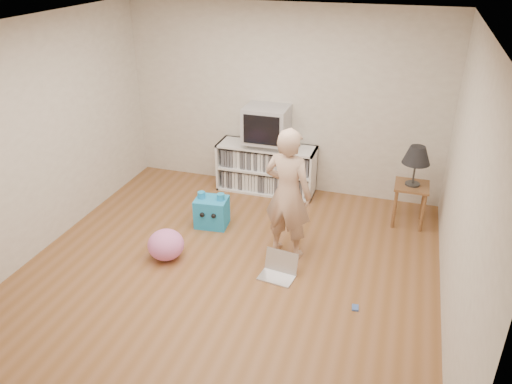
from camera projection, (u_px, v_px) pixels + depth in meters
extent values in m
plane|color=brown|center=(229.00, 269.00, 5.58)|extent=(4.50, 4.50, 0.00)
cube|color=beige|center=(283.00, 101.00, 6.91)|extent=(4.50, 0.02, 2.60)
cube|color=beige|center=(99.00, 299.00, 3.08)|extent=(4.50, 0.02, 2.60)
cube|color=beige|center=(39.00, 138.00, 5.60)|extent=(0.02, 4.50, 2.60)
cube|color=beige|center=(465.00, 192.00, 4.39)|extent=(0.02, 4.50, 2.60)
cube|color=white|center=(222.00, 27.00, 4.41)|extent=(4.50, 4.50, 0.01)
cube|color=white|center=(270.00, 163.00, 7.37)|extent=(1.40, 0.03, 0.70)
cube|color=white|center=(222.00, 163.00, 7.37)|extent=(0.03, 0.45, 0.70)
cube|color=white|center=(313.00, 174.00, 7.01)|extent=(0.03, 0.45, 0.70)
cube|color=white|center=(266.00, 189.00, 7.34)|extent=(1.40, 0.45, 0.03)
cube|color=white|center=(266.00, 168.00, 7.19)|extent=(1.34, 0.45, 0.03)
cube|color=white|center=(267.00, 147.00, 7.04)|extent=(1.40, 0.45, 0.03)
cube|color=silver|center=(266.00, 168.00, 7.19)|extent=(1.26, 0.36, 0.64)
cube|color=gray|center=(267.00, 143.00, 7.02)|extent=(0.45, 0.35, 0.07)
cube|color=#A6A6AB|center=(267.00, 124.00, 6.89)|extent=(0.60, 0.52, 0.50)
cube|color=black|center=(261.00, 130.00, 6.66)|extent=(0.50, 0.01, 0.40)
cylinder|color=brown|center=(395.00, 209.00, 6.28)|extent=(0.04, 0.04, 0.52)
cylinder|color=brown|center=(423.00, 213.00, 6.19)|extent=(0.04, 0.04, 0.52)
cylinder|color=brown|center=(396.00, 198.00, 6.57)|extent=(0.04, 0.04, 0.52)
cylinder|color=brown|center=(423.00, 201.00, 6.48)|extent=(0.04, 0.04, 0.52)
cube|color=brown|center=(412.00, 186.00, 6.25)|extent=(0.42, 0.42, 0.03)
cylinder|color=#333333|center=(412.00, 184.00, 6.24)|extent=(0.18, 0.18, 0.02)
cylinder|color=#333333|center=(414.00, 171.00, 6.16)|extent=(0.02, 0.02, 0.32)
imported|color=tan|center=(288.00, 194.00, 5.53)|extent=(0.63, 0.48, 1.54)
cube|color=silver|center=(277.00, 277.00, 5.43)|extent=(0.40, 0.31, 0.02)
cube|color=silver|center=(282.00, 261.00, 5.48)|extent=(0.38, 0.13, 0.24)
cube|color=black|center=(282.00, 261.00, 5.48)|extent=(0.33, 0.10, 0.20)
cube|color=#4365B5|center=(355.00, 308.00, 4.97)|extent=(0.08, 0.10, 0.02)
cube|color=#188CCE|center=(212.00, 212.00, 6.36)|extent=(0.43, 0.35, 0.38)
cylinder|color=#188CCE|center=(201.00, 195.00, 6.28)|extent=(0.09, 0.09, 0.08)
cylinder|color=#188CCE|center=(221.00, 197.00, 6.23)|extent=(0.09, 0.09, 0.08)
sphere|color=black|center=(202.00, 215.00, 6.21)|extent=(0.06, 0.06, 0.06)
sphere|color=black|center=(214.00, 216.00, 6.18)|extent=(0.06, 0.06, 0.06)
ellipsoid|color=pink|center=(166.00, 245.00, 5.70)|extent=(0.54, 0.54, 0.35)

